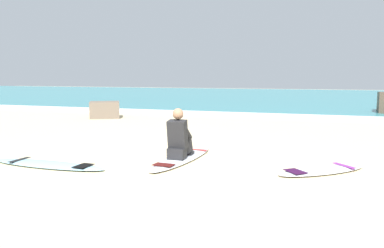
# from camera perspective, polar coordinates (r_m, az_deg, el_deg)

# --- Properties ---
(ground_plane) EXTENTS (80.00, 80.00, 0.00)m
(ground_plane) POSITION_cam_1_polar(r_m,az_deg,el_deg) (7.53, -5.70, -5.58)
(ground_plane) COLOR beige
(sea) EXTENTS (80.00, 28.00, 0.10)m
(sea) POSITION_cam_1_polar(r_m,az_deg,el_deg) (29.48, 12.95, 3.84)
(sea) COLOR teal
(sea) RESTS_ON ground
(breaking_foam) EXTENTS (80.00, 0.90, 0.11)m
(breaking_foam) POSITION_cam_1_polar(r_m,az_deg,el_deg) (15.96, 7.73, 1.32)
(breaking_foam) COLOR white
(breaking_foam) RESTS_ON ground
(surfboard_main) EXTENTS (0.69, 2.61, 0.08)m
(surfboard_main) POSITION_cam_1_polar(r_m,az_deg,el_deg) (7.77, -1.36, -4.88)
(surfboard_main) COLOR silver
(surfboard_main) RESTS_ON ground
(surfer_seated) EXTENTS (0.38, 0.71, 0.95)m
(surfer_seated) POSITION_cam_1_polar(r_m,az_deg,el_deg) (7.57, -1.88, -2.11)
(surfer_seated) COLOR #232326
(surfer_seated) RESTS_ON surfboard_main
(surfboard_spare_near) EXTENTS (2.38, 0.58, 0.08)m
(surfboard_spare_near) POSITION_cam_1_polar(r_m,az_deg,el_deg) (7.67, -19.95, -5.47)
(surfboard_spare_near) COLOR #9ED1E5
(surfboard_spare_near) RESTS_ON ground
(surfboard_spare_far) EXTENTS (1.64, 1.56, 0.08)m
(surfboard_spare_far) POSITION_cam_1_polar(r_m,az_deg,el_deg) (7.13, 18.15, -6.33)
(surfboard_spare_far) COLOR silver
(surfboard_spare_far) RESTS_ON ground
(shoreline_rock) EXTENTS (1.38, 1.30, 0.63)m
(shoreline_rock) POSITION_cam_1_polar(r_m,az_deg,el_deg) (15.50, -12.44, 2.01)
(shoreline_rock) COLOR #756656
(shoreline_rock) RESTS_ON ground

